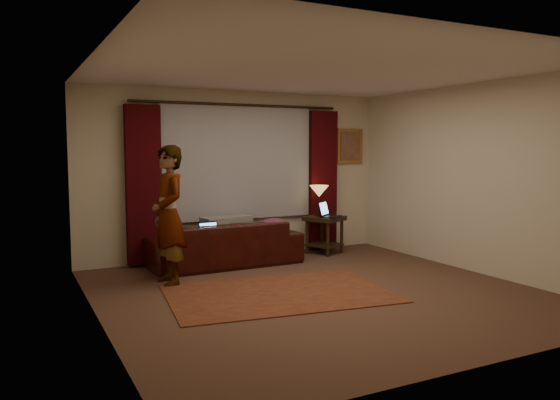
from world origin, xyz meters
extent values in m
cube|color=#523526|center=(0.00, 0.00, -0.01)|extent=(5.00, 5.00, 0.01)
cube|color=silver|center=(0.00, 0.00, 2.60)|extent=(5.00, 5.00, 0.02)
cube|color=beige|center=(0.00, 2.50, 1.30)|extent=(5.00, 0.02, 2.60)
cube|color=beige|center=(0.00, -2.50, 1.30)|extent=(5.00, 0.02, 2.60)
cube|color=beige|center=(-2.50, 0.00, 1.30)|extent=(0.02, 5.00, 2.60)
cube|color=beige|center=(2.50, 0.00, 1.30)|extent=(0.02, 5.00, 2.60)
cube|color=#9A9AA2|center=(0.00, 2.44, 1.50)|extent=(2.50, 0.05, 1.80)
cube|color=#350509|center=(-1.50, 2.39, 1.18)|extent=(0.50, 0.14, 2.30)
cube|color=#350509|center=(1.50, 2.39, 1.18)|extent=(0.50, 0.14, 2.30)
cylinder|color=#2F1F11|center=(0.00, 2.39, 2.38)|extent=(0.04, 0.04, 3.40)
cube|color=#B5843D|center=(2.10, 2.47, 1.75)|extent=(0.50, 0.04, 0.60)
imported|color=black|center=(-0.43, 1.92, 0.44)|extent=(2.22, 1.01, 0.89)
cube|color=gray|center=(-0.34, 2.12, 0.89)|extent=(0.80, 0.42, 0.09)
ellipsoid|color=#6D2C47|center=(0.29, 1.79, 0.55)|extent=(0.58, 0.49, 0.21)
cube|color=brown|center=(-0.45, 0.15, 0.01)|extent=(2.78, 2.04, 0.01)
cube|color=black|center=(1.34, 2.04, 0.31)|extent=(0.70, 0.70, 0.61)
imported|color=gray|center=(-1.46, 1.20, 0.88)|extent=(0.55, 0.55, 1.75)
camera|label=1|loc=(-3.27, -5.48, 1.71)|focal=35.00mm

